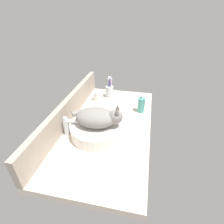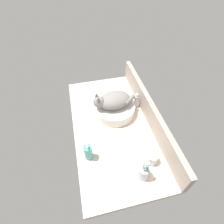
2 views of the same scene
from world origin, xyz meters
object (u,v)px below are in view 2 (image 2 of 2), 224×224
soap_dispenser (88,152)px  water_glass (151,158)px  sink_basin (114,109)px  cat (113,100)px  toothbrush_cup (144,172)px  faucet (135,100)px

soap_dispenser → water_glass: bearing=72.4°
sink_basin → cat: bearing=-82.0°
toothbrush_cup → water_glass: toothbrush_cup is taller
faucet → soap_dispenser: 57.81cm
toothbrush_cup → water_glass: (-8.19, 8.45, -2.15)cm
water_glass → toothbrush_cup: bearing=-45.9°
faucet → water_glass: 50.31cm
sink_basin → water_glass: size_ratio=4.03×
cat → faucet: cat is taller
water_glass → soap_dispenser: bearing=-107.6°
cat → water_glass: bearing=16.4°
faucet → water_glass: size_ratio=1.68×
soap_dispenser → faucet: bearing=130.8°
toothbrush_cup → water_glass: bearing=134.1°
cat → faucet: 20.78cm
sink_basin → faucet: (-2.71, 18.15, 3.26)cm
sink_basin → cat: cat is taller
soap_dispenser → water_glass: soap_dispenser is taller
sink_basin → cat: size_ratio=1.00×
soap_dispenser → cat: bearing=145.2°
cat → water_glass: cat is taller
sink_basin → soap_dispenser: 43.45cm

